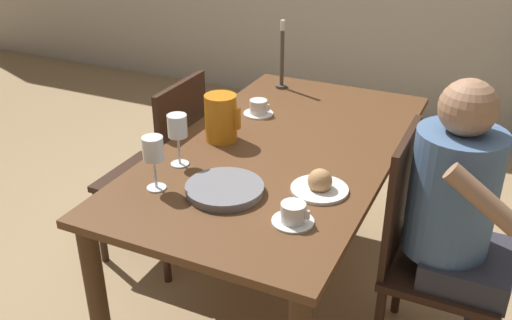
# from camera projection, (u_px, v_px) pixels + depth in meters

# --- Properties ---
(ground_plane) EXTENTS (20.00, 20.00, 0.00)m
(ground_plane) POSITION_uv_depth(u_px,v_px,m) (278.00, 294.00, 2.63)
(ground_plane) COLOR tan
(dining_table) EXTENTS (0.87, 1.61, 0.75)m
(dining_table) POSITION_uv_depth(u_px,v_px,m) (281.00, 171.00, 2.33)
(dining_table) COLOR brown
(dining_table) RESTS_ON ground_plane
(chair_person_side) EXTENTS (0.42, 0.42, 0.93)m
(chair_person_side) POSITION_uv_depth(u_px,v_px,m) (426.00, 250.00, 2.12)
(chair_person_side) COLOR #331E14
(chair_person_side) RESTS_ON ground_plane
(chair_opposite) EXTENTS (0.42, 0.42, 0.93)m
(chair_opposite) POSITION_uv_depth(u_px,v_px,m) (164.00, 170.00, 2.68)
(chair_opposite) COLOR #331E14
(chair_opposite) RESTS_ON ground_plane
(person_seated) EXTENTS (0.39, 0.41, 1.16)m
(person_seated) POSITION_uv_depth(u_px,v_px,m) (460.00, 212.00, 1.98)
(person_seated) COLOR #33333D
(person_seated) RESTS_ON ground_plane
(red_pitcher) EXTENTS (0.16, 0.13, 0.19)m
(red_pitcher) POSITION_uv_depth(u_px,v_px,m) (221.00, 118.00, 2.30)
(red_pitcher) COLOR orange
(red_pitcher) RESTS_ON dining_table
(wine_glass_water) EXTENTS (0.07, 0.07, 0.20)m
(wine_glass_water) POSITION_uv_depth(u_px,v_px,m) (177.00, 128.00, 2.08)
(wine_glass_water) COLOR white
(wine_glass_water) RESTS_ON dining_table
(wine_glass_juice) EXTENTS (0.07, 0.07, 0.20)m
(wine_glass_juice) POSITION_uv_depth(u_px,v_px,m) (153.00, 152.00, 1.92)
(wine_glass_juice) COLOR white
(wine_glass_juice) RESTS_ON dining_table
(teacup_near_person) EXTENTS (0.14, 0.14, 0.07)m
(teacup_near_person) POSITION_uv_depth(u_px,v_px,m) (293.00, 214.00, 1.78)
(teacup_near_person) COLOR white
(teacup_near_person) RESTS_ON dining_table
(teacup_across) EXTENTS (0.14, 0.14, 0.07)m
(teacup_across) POSITION_uv_depth(u_px,v_px,m) (258.00, 108.00, 2.57)
(teacup_across) COLOR white
(teacup_across) RESTS_ON dining_table
(serving_tray) EXTENTS (0.27, 0.27, 0.03)m
(serving_tray) POSITION_uv_depth(u_px,v_px,m) (225.00, 189.00, 1.95)
(serving_tray) COLOR gray
(serving_tray) RESTS_ON dining_table
(bread_plate) EXTENTS (0.20, 0.20, 0.09)m
(bread_plate) POSITION_uv_depth(u_px,v_px,m) (320.00, 185.00, 1.96)
(bread_plate) COLOR white
(bread_plate) RESTS_ON dining_table
(candlestick_tall) EXTENTS (0.06, 0.06, 0.34)m
(candlestick_tall) POSITION_uv_depth(u_px,v_px,m) (282.00, 62.00, 2.84)
(candlestick_tall) COLOR #4C4238
(candlestick_tall) RESTS_ON dining_table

